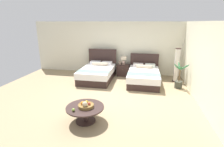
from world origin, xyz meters
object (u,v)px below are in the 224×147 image
object	(u,v)px
table_lamp	(124,60)
potted_palm	(179,81)
nightstand	(123,70)
vase	(120,63)
bed_near_corner	(144,76)
loose_apple	(73,110)
fruit_bowl	(86,105)
bed_near_window	(98,73)
floor_lamp_corner	(177,65)
coffee_table	(85,110)

from	to	relation	value
table_lamp	potted_palm	size ratio (longest dim) A/B	0.38
nightstand	vase	bearing A→B (deg)	-167.20
bed_near_corner	table_lamp	xyz separation A→B (m)	(-0.98, 0.84, 0.49)
nightstand	vase	distance (m)	0.40
potted_palm	loose_apple	bearing A→B (deg)	-132.69
nightstand	loose_apple	bearing A→B (deg)	-98.22
bed_near_corner	potted_palm	distance (m)	1.43
fruit_bowl	loose_apple	distance (m)	0.34
nightstand	potted_palm	bearing A→B (deg)	-28.17
bed_near_window	loose_apple	distance (m)	3.71
vase	floor_lamp_corner	xyz separation A→B (m)	(2.52, -0.39, 0.10)
floor_lamp_corner	loose_apple	bearing A→B (deg)	-126.32
bed_near_window	bed_near_corner	xyz separation A→B (m)	(2.04, -0.00, -0.02)
loose_apple	potted_palm	world-z (taller)	potted_palm
bed_near_corner	floor_lamp_corner	distance (m)	1.48
table_lamp	bed_near_window	bearing A→B (deg)	-141.80
coffee_table	bed_near_window	bearing A→B (deg)	100.07
nightstand	coffee_table	bearing A→B (deg)	-96.16
floor_lamp_corner	potted_palm	size ratio (longest dim) A/B	1.44
bed_near_window	vase	xyz separation A→B (m)	(0.88, 0.77, 0.31)
table_lamp	fruit_bowl	xyz separation A→B (m)	(-0.42, -4.26, -0.30)
coffee_table	fruit_bowl	world-z (taller)	fruit_bowl
nightstand	loose_apple	size ratio (longest dim) A/B	7.58
bed_near_corner	vase	bearing A→B (deg)	146.01
bed_near_window	nightstand	xyz separation A→B (m)	(1.06, 0.81, -0.04)
coffee_table	nightstand	bearing A→B (deg)	83.84
loose_apple	nightstand	bearing A→B (deg)	81.78
table_lamp	bed_near_corner	bearing A→B (deg)	-40.60
bed_near_corner	vase	distance (m)	1.43
vase	coffee_table	xyz separation A→B (m)	(-0.28, -4.18, -0.31)
floor_lamp_corner	potted_palm	distance (m)	0.94
nightstand	vase	size ratio (longest dim) A/B	3.44
table_lamp	fruit_bowl	world-z (taller)	table_lamp
vase	coffee_table	size ratio (longest dim) A/B	0.17
nightstand	table_lamp	size ratio (longest dim) A/B	1.51
vase	floor_lamp_corner	size ratio (longest dim) A/B	0.12
coffee_table	fruit_bowl	bearing A→B (deg)	-39.97
vase	coffee_table	bearing A→B (deg)	-93.82
bed_near_corner	fruit_bowl	bearing A→B (deg)	-112.22
bed_near_window	vase	world-z (taller)	bed_near_window
fruit_bowl	potted_palm	size ratio (longest dim) A/B	0.40
vase	loose_apple	distance (m)	4.49
fruit_bowl	floor_lamp_corner	xyz separation A→B (m)	(2.76, 3.81, 0.25)
coffee_table	loose_apple	distance (m)	0.37
vase	coffee_table	distance (m)	4.20
coffee_table	potted_palm	bearing A→B (deg)	46.66
bed_near_corner	floor_lamp_corner	world-z (taller)	floor_lamp_corner
vase	loose_apple	size ratio (longest dim) A/B	2.20
loose_apple	fruit_bowl	bearing A→B (deg)	48.43
coffee_table	table_lamp	bearing A→B (deg)	83.87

